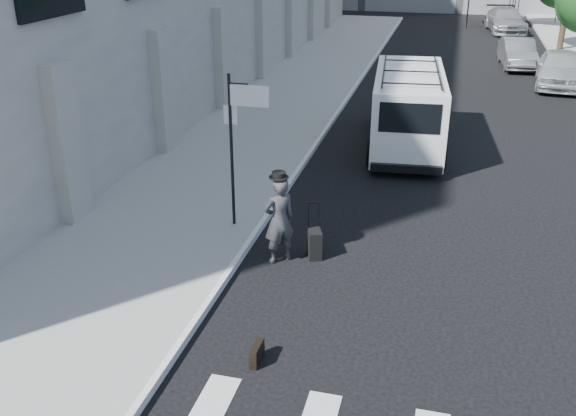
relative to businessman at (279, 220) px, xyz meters
The scene contains 10 objects.
ground 2.51m from the businessman, 59.24° to the right, with size 120.00×120.00×0.00m, color black.
sidewalk_left 14.36m from the businessman, 102.33° to the left, with size 4.50×48.00×0.15m, color gray.
sign_pole 2.40m from the businessman, 134.34° to the left, with size 1.03×0.07×3.50m.
businessman is the anchor object (origin of this frame).
briefcase 3.55m from the businessman, 80.91° to the right, with size 0.12×0.44×0.34m, color black.
suitcase 0.99m from the businessman, 26.43° to the left, with size 0.40×0.50×1.20m.
cargo_van 8.64m from the businessman, 77.13° to the left, with size 2.64×6.45×2.37m.
parked_car_a 19.76m from the businessman, 67.23° to the left, with size 1.85×4.60×1.57m, color #B4B7BD.
parked_car_b 22.91m from the businessman, 74.32° to the left, with size 1.44×4.13×1.36m, color #56575D.
parked_car_c 34.03m from the businessman, 79.52° to the left, with size 2.11×5.19×1.51m, color gray.
Camera 1 is at (1.96, -9.56, 6.57)m, focal length 40.00 mm.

